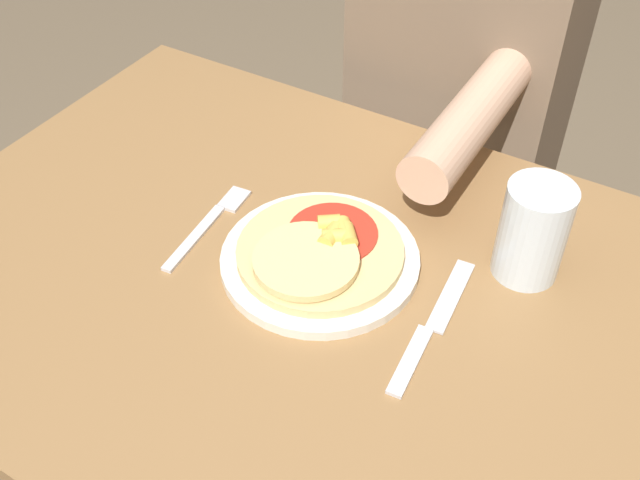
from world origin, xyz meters
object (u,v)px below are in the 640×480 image
person_diner (458,109)px  fork (211,221)px  drinking_glass (533,231)px  dining_table (340,363)px  plate (320,260)px  pizza (319,251)px  knife (432,326)px

person_diner → fork: bearing=-104.6°
drinking_glass → person_diner: size_ratio=0.11×
dining_table → person_diner: person_diner is taller
person_diner → drinking_glass: bearing=-58.8°
plate → drinking_glass: bearing=28.2°
dining_table → fork: size_ratio=6.42×
dining_table → pizza: bearing=149.3°
pizza → drinking_glass: size_ratio=1.62×
plate → knife: (0.16, -0.02, -0.00)m
dining_table → drinking_glass: bearing=41.7°
dining_table → pizza: size_ratio=5.58×
knife → person_diner: person_diner is taller
plate → pizza: size_ratio=1.20×
dining_table → person_diner: (-0.07, 0.55, 0.05)m
dining_table → fork: (-0.21, 0.03, 0.13)m
person_diner → knife: bearing=-71.2°
fork → knife: size_ratio=0.80×
plate → fork: plate is taller
dining_table → knife: knife is taller
dining_table → fork: bearing=173.0°
dining_table → knife: 0.17m
fork → drinking_glass: (0.38, 0.12, 0.06)m
knife → plate: bearing=171.4°
pizza → drinking_glass: 0.25m
fork → dining_table: bearing=-7.0°
dining_table → knife: bearing=4.3°
knife → person_diner: bearing=108.8°
plate → knife: 0.16m
drinking_glass → plate: bearing=-151.8°
dining_table → plate: plate is taller
plate → drinking_glass: drinking_glass is taller
plate → knife: size_ratio=1.10×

